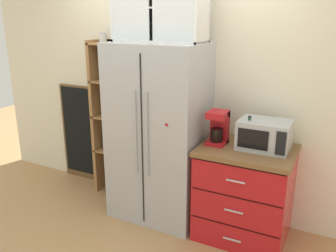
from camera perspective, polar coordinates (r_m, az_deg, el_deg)
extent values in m
plane|color=tan|center=(3.90, -1.52, -13.73)|extent=(10.60, 10.60, 0.00)
cube|color=silver|center=(3.77, 1.25, 6.05)|extent=(4.91, 0.10, 2.55)
cube|color=#ADAFB5|center=(3.55, -1.44, -1.15)|extent=(0.91, 0.65, 1.78)
cube|color=black|center=(3.28, -4.18, -2.78)|extent=(0.01, 0.01, 1.64)
cylinder|color=#ADAFB5|center=(3.27, -5.22, -1.20)|extent=(0.02, 0.02, 0.80)
cylinder|color=#ADAFB5|center=(3.21, -3.40, -1.52)|extent=(0.02, 0.02, 0.80)
cube|color=#A8161C|center=(3.09, -0.24, 0.19)|extent=(0.02, 0.01, 0.02)
cube|color=brown|center=(4.18, -7.68, 1.50)|extent=(0.46, 0.04, 1.76)
cube|color=#9E7042|center=(4.18, -11.05, 1.30)|extent=(0.04, 0.27, 1.76)
cube|color=#9E7042|center=(3.96, -6.66, 0.61)|extent=(0.04, 0.27, 1.76)
cube|color=#9E7042|center=(4.18, -8.68, -3.87)|extent=(0.40, 0.27, 0.02)
cylinder|color=silver|center=(4.20, -9.90, -2.68)|extent=(0.07, 0.07, 0.14)
cylinder|color=#2D2D2D|center=(4.21, -9.89, -2.95)|extent=(0.06, 0.06, 0.10)
cylinder|color=#B2B2B7|center=(4.18, -9.96, -1.70)|extent=(0.07, 0.07, 0.01)
cylinder|color=silver|center=(4.14, -8.85, -3.14)|extent=(0.08, 0.08, 0.11)
cylinder|color=white|center=(4.15, -8.84, -3.35)|extent=(0.07, 0.07, 0.07)
cylinder|color=#B2B2B7|center=(4.12, -8.89, -2.35)|extent=(0.08, 0.08, 0.01)
cylinder|color=silver|center=(4.11, -7.37, -3.38)|extent=(0.07, 0.07, 0.09)
cylinder|color=white|center=(4.11, -7.36, -3.57)|extent=(0.06, 0.06, 0.06)
cylinder|color=#B2B2B7|center=(4.09, -7.40, -2.70)|extent=(0.07, 0.07, 0.01)
cube|color=#9E7042|center=(4.05, -8.94, 1.45)|extent=(0.40, 0.27, 0.02)
cylinder|color=silver|center=(4.09, -9.77, 2.45)|extent=(0.07, 0.07, 0.11)
cylinder|color=beige|center=(4.09, -9.76, 2.23)|extent=(0.06, 0.06, 0.07)
cylinder|color=#B2B2B7|center=(4.07, -9.82, 3.27)|extent=(0.07, 0.07, 0.01)
cylinder|color=silver|center=(3.98, -8.08, 2.25)|extent=(0.08, 0.08, 0.12)
cylinder|color=brown|center=(3.99, -8.07, 2.00)|extent=(0.07, 0.07, 0.08)
cylinder|color=#B2B2B7|center=(3.97, -8.12, 3.18)|extent=(0.07, 0.07, 0.01)
cube|color=#9E7042|center=(3.96, -9.21, 7.07)|extent=(0.40, 0.27, 0.02)
cylinder|color=silver|center=(4.01, -9.95, 8.16)|extent=(0.08, 0.08, 0.12)
cylinder|color=#B77A38|center=(4.01, -9.94, 7.90)|extent=(0.07, 0.07, 0.08)
cylinder|color=#B2B2B7|center=(4.00, -10.00, 9.12)|extent=(0.07, 0.07, 0.01)
cylinder|color=silver|center=(3.89, -8.42, 7.99)|extent=(0.08, 0.08, 0.13)
cylinder|color=#E0C67F|center=(3.89, -8.41, 7.72)|extent=(0.07, 0.07, 0.09)
cylinder|color=#B2B2B7|center=(3.88, -8.46, 9.01)|extent=(0.07, 0.07, 0.01)
cube|color=#9E7042|center=(3.91, -9.50, 12.88)|extent=(0.40, 0.27, 0.02)
cylinder|color=silver|center=(3.96, -10.41, 13.72)|extent=(0.08, 0.08, 0.10)
cylinder|color=#CCB78C|center=(3.96, -10.40, 13.51)|extent=(0.07, 0.07, 0.07)
cylinder|color=#B2B2B7|center=(3.96, -10.45, 14.50)|extent=(0.08, 0.08, 0.01)
cylinder|color=silver|center=(3.88, -8.49, 13.98)|extent=(0.08, 0.08, 0.13)
cylinder|color=#382316|center=(3.88, -8.48, 13.69)|extent=(0.07, 0.07, 0.09)
cylinder|color=#B2B2B7|center=(3.88, -8.54, 15.01)|extent=(0.07, 0.07, 0.01)
cube|color=red|center=(3.43, 12.15, -10.71)|extent=(0.81, 0.64, 0.84)
cube|color=brown|center=(3.25, 12.64, -3.82)|extent=(0.84, 0.67, 0.04)
cube|color=black|center=(3.24, 10.39, -15.57)|extent=(0.79, 0.00, 0.01)
cube|color=silver|center=(3.30, 10.22, -17.53)|extent=(0.16, 0.01, 0.01)
cube|color=black|center=(3.10, 10.68, -11.19)|extent=(0.79, 0.00, 0.01)
cube|color=silver|center=(3.15, 10.50, -13.33)|extent=(0.16, 0.01, 0.01)
cube|color=black|center=(2.97, 10.98, -6.42)|extent=(0.79, 0.00, 0.01)
cube|color=silver|center=(3.02, 10.79, -8.73)|extent=(0.16, 0.01, 0.01)
cube|color=#ADAFB5|center=(3.22, 15.19, -1.37)|extent=(0.44, 0.32, 0.26)
cube|color=black|center=(3.08, 13.44, -2.09)|extent=(0.26, 0.01, 0.17)
cube|color=black|center=(3.04, 17.64, -2.71)|extent=(0.08, 0.01, 0.20)
cube|color=red|center=(3.30, 7.81, -2.60)|extent=(0.17, 0.20, 0.03)
cube|color=red|center=(3.32, 8.31, -0.04)|extent=(0.17, 0.06, 0.30)
cube|color=red|center=(3.22, 8.00, 1.84)|extent=(0.17, 0.20, 0.06)
cylinder|color=black|center=(3.26, 7.80, -1.42)|extent=(0.11, 0.11, 0.12)
cylinder|color=red|center=(3.17, 12.41, -3.15)|extent=(0.09, 0.09, 0.08)
torus|color=red|center=(3.16, 13.39, -3.23)|extent=(0.05, 0.01, 0.05)
cylinder|color=#2D2D33|center=(3.23, 12.70, -2.79)|extent=(0.07, 0.07, 0.09)
torus|color=#2D2D33|center=(3.21, 13.54, -2.84)|extent=(0.05, 0.01, 0.05)
cylinder|color=navy|center=(3.29, 13.11, -1.72)|extent=(0.07, 0.07, 0.16)
cone|color=navy|center=(3.26, 13.21, -0.28)|extent=(0.07, 0.07, 0.04)
cylinder|color=navy|center=(3.25, 13.25, 0.22)|extent=(0.03, 0.03, 0.07)
cylinder|color=black|center=(3.24, 13.30, 0.90)|extent=(0.03, 0.03, 0.01)
cylinder|color=#285B33|center=(3.21, 12.78, -1.70)|extent=(0.07, 0.07, 0.22)
cone|color=#285B33|center=(3.17, 12.92, 0.23)|extent=(0.07, 0.07, 0.04)
cylinder|color=#285B33|center=(3.16, 12.95, 0.75)|extent=(0.03, 0.03, 0.07)
cylinder|color=black|center=(3.15, 13.00, 1.44)|extent=(0.03, 0.03, 0.01)
cube|color=silver|center=(3.51, -0.20, 18.41)|extent=(0.87, 0.02, 0.60)
cube|color=silver|center=(3.39, -1.39, 13.52)|extent=(0.87, 0.32, 0.02)
cube|color=silver|center=(3.60, -7.69, 18.23)|extent=(0.02, 0.32, 0.60)
cube|color=silver|center=(3.20, 5.64, 18.43)|extent=(0.02, 0.32, 0.60)
cube|color=silver|center=(3.38, -1.43, 18.44)|extent=(0.84, 0.30, 0.02)
cube|color=silver|center=(3.36, -6.19, 18.36)|extent=(0.40, 0.01, 0.56)
cube|color=silver|center=(3.14, 0.83, 18.52)|extent=(0.40, 0.01, 0.56)
cylinder|color=silver|center=(3.54, -5.85, 13.80)|extent=(0.05, 0.05, 0.00)
cylinder|color=silver|center=(3.54, -5.87, 14.33)|extent=(0.01, 0.01, 0.07)
cone|color=silver|center=(3.54, -5.90, 15.30)|extent=(0.06, 0.06, 0.05)
cylinder|color=silver|center=(3.39, -1.39, 13.72)|extent=(0.05, 0.05, 0.00)
cylinder|color=silver|center=(3.38, -1.40, 14.28)|extent=(0.01, 0.01, 0.07)
cone|color=silver|center=(3.38, -1.40, 15.29)|extent=(0.06, 0.06, 0.05)
cylinder|color=silver|center=(3.25, 3.46, 13.55)|extent=(0.05, 0.05, 0.00)
cylinder|color=silver|center=(3.25, 3.47, 14.13)|extent=(0.01, 0.01, 0.07)
cone|color=silver|center=(3.25, 3.49, 15.18)|extent=(0.06, 0.06, 0.05)
cylinder|color=white|center=(3.51, -5.39, 18.99)|extent=(0.06, 0.06, 0.07)
cylinder|color=white|center=(3.27, 2.83, 19.17)|extent=(0.06, 0.06, 0.07)
cube|color=brown|center=(4.56, -13.55, -1.17)|extent=(0.60, 0.04, 1.20)
cube|color=black|center=(4.54, -13.73, -0.88)|extent=(0.54, 0.01, 1.10)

